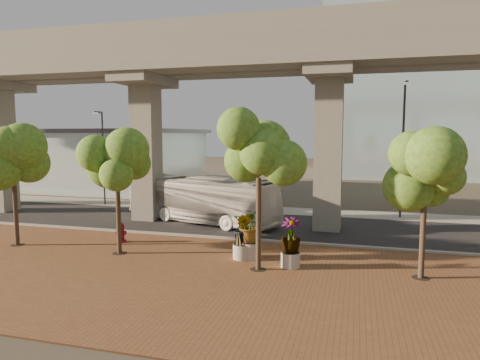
# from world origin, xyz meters

# --- Properties ---
(ground) EXTENTS (160.00, 160.00, 0.00)m
(ground) POSITION_xyz_m (0.00, 0.00, 0.00)
(ground) COLOR #373128
(ground) RESTS_ON ground
(brick_plaza) EXTENTS (70.00, 13.00, 0.06)m
(brick_plaza) POSITION_xyz_m (0.00, -8.00, 0.03)
(brick_plaza) COLOR brown
(brick_plaza) RESTS_ON ground
(asphalt_road) EXTENTS (90.00, 8.00, 0.04)m
(asphalt_road) POSITION_xyz_m (0.00, 2.00, 0.02)
(asphalt_road) COLOR black
(asphalt_road) RESTS_ON ground
(curb_strip) EXTENTS (70.00, 0.25, 0.16)m
(curb_strip) POSITION_xyz_m (0.00, -2.00, 0.08)
(curb_strip) COLOR gray
(curb_strip) RESTS_ON ground
(far_sidewalk) EXTENTS (90.00, 3.00, 0.06)m
(far_sidewalk) POSITION_xyz_m (0.00, 7.50, 0.03)
(far_sidewalk) COLOR gray
(far_sidewalk) RESTS_ON ground
(transit_viaduct) EXTENTS (72.00, 5.60, 12.40)m
(transit_viaduct) POSITION_xyz_m (0.00, 2.00, 7.29)
(transit_viaduct) COLOR gray
(transit_viaduct) RESTS_ON ground
(station_pavilion) EXTENTS (23.00, 13.00, 6.30)m
(station_pavilion) POSITION_xyz_m (-20.00, 16.00, 3.22)
(station_pavilion) COLOR silver
(station_pavilion) RESTS_ON ground
(transit_bus) EXTENTS (11.17, 5.92, 3.05)m
(transit_bus) POSITION_xyz_m (-2.13, 1.99, 1.52)
(transit_bus) COLOR silver
(transit_bus) RESTS_ON ground
(fire_hydrant) EXTENTS (0.54, 0.49, 1.09)m
(fire_hydrant) POSITION_xyz_m (-4.38, -4.13, 0.58)
(fire_hydrant) COLOR maroon
(fire_hydrant) RESTS_ON ground
(planter_front) EXTENTS (2.16, 2.16, 2.37)m
(planter_front) POSITION_xyz_m (3.01, -5.22, 1.50)
(planter_front) COLOR #A4A095
(planter_front) RESTS_ON ground
(planter_right) EXTENTS (2.04, 2.04, 2.18)m
(planter_right) POSITION_xyz_m (5.00, -6.07, 1.38)
(planter_right) COLOR #A8A198
(planter_right) RESTS_ON ground
(planter_left) EXTENTS (1.93, 1.93, 2.12)m
(planter_left) POSITION_xyz_m (2.66, -5.40, 1.35)
(planter_left) COLOR #9F9990
(planter_left) RESTS_ON ground
(street_tree_far_west) EXTENTS (4.03, 4.03, 6.40)m
(street_tree_far_west) POSITION_xyz_m (-9.25, -6.14, 4.60)
(street_tree_far_west) COLOR #483729
(street_tree_far_west) RESTS_ON ground
(street_tree_near_west) EXTENTS (3.62, 3.62, 6.16)m
(street_tree_near_west) POSITION_xyz_m (-3.30, -6.11, 4.54)
(street_tree_near_west) COLOR #483729
(street_tree_near_west) RESTS_ON ground
(street_tree_near_east) EXTENTS (3.79, 3.79, 6.77)m
(street_tree_near_east) POSITION_xyz_m (3.73, -6.76, 5.08)
(street_tree_near_east) COLOR #483729
(street_tree_near_east) RESTS_ON ground
(street_tree_far_east) EXTENTS (3.45, 3.45, 5.72)m
(street_tree_far_east) POSITION_xyz_m (10.26, -6.09, 4.19)
(street_tree_far_east) COLOR #483729
(street_tree_far_east) RESTS_ON ground
(streetlamp_west) EXTENTS (0.37, 1.09, 7.56)m
(streetlamp_west) POSITION_xyz_m (-12.22, 6.39, 4.41)
(streetlamp_west) COLOR #333237
(streetlamp_west) RESTS_ON ground
(streetlamp_east) EXTENTS (0.46, 1.34, 9.22)m
(streetlamp_east) POSITION_xyz_m (10.65, 6.96, 5.38)
(streetlamp_east) COLOR #333238
(streetlamp_east) RESTS_ON ground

